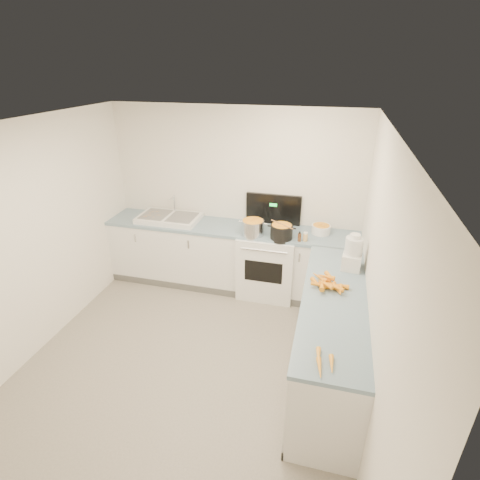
% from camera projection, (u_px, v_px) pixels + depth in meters
% --- Properties ---
extents(floor, '(3.50, 4.00, 0.00)m').
position_uv_depth(floor, '(188.00, 366.00, 4.06)').
color(floor, gray).
rests_on(floor, ground).
extents(ceiling, '(3.50, 4.00, 0.00)m').
position_uv_depth(ceiling, '(169.00, 130.00, 2.98)').
color(ceiling, white).
rests_on(ceiling, ground).
extents(wall_back, '(3.50, 0.00, 2.50)m').
position_uv_depth(wall_back, '(235.00, 198.00, 5.27)').
color(wall_back, white).
rests_on(wall_back, ground).
extents(wall_front, '(3.50, 0.00, 2.50)m').
position_uv_depth(wall_front, '(15.00, 468.00, 1.77)').
color(wall_front, white).
rests_on(wall_front, ground).
extents(wall_left, '(0.00, 4.00, 2.50)m').
position_uv_depth(wall_left, '(24.00, 245.00, 3.91)').
color(wall_left, white).
rests_on(wall_left, ground).
extents(wall_right, '(0.00, 4.00, 2.50)m').
position_uv_depth(wall_right, '(375.00, 292.00, 3.12)').
color(wall_right, white).
rests_on(wall_right, ground).
extents(counter_back, '(3.50, 0.62, 0.94)m').
position_uv_depth(counter_back, '(230.00, 257.00, 5.34)').
color(counter_back, white).
rests_on(counter_back, ground).
extents(counter_right, '(0.62, 2.20, 0.94)m').
position_uv_depth(counter_right, '(330.00, 337.00, 3.79)').
color(counter_right, white).
rests_on(counter_right, ground).
extents(stove, '(0.76, 0.65, 1.36)m').
position_uv_depth(stove, '(268.00, 262.00, 5.20)').
color(stove, white).
rests_on(stove, ground).
extents(sink, '(0.86, 0.52, 0.31)m').
position_uv_depth(sink, '(169.00, 218.00, 5.32)').
color(sink, white).
rests_on(sink, counter_back).
extents(steel_pot, '(0.38, 0.38, 0.22)m').
position_uv_depth(steel_pot, '(253.00, 228.00, 4.87)').
color(steel_pot, silver).
rests_on(steel_pot, stove).
extents(black_pot, '(0.34, 0.34, 0.20)m').
position_uv_depth(black_pot, '(281.00, 232.00, 4.77)').
color(black_pot, black).
rests_on(black_pot, stove).
extents(wooden_spoon, '(0.32, 0.24, 0.02)m').
position_uv_depth(wooden_spoon, '(282.00, 224.00, 4.72)').
color(wooden_spoon, '#AD7A47').
rests_on(wooden_spoon, black_pot).
extents(mixing_bowl, '(0.32, 0.32, 0.11)m').
position_uv_depth(mixing_bowl, '(321.00, 229.00, 4.92)').
color(mixing_bowl, white).
rests_on(mixing_bowl, counter_back).
extents(extract_bottle, '(0.04, 0.04, 0.11)m').
position_uv_depth(extract_bottle, '(299.00, 237.00, 4.70)').
color(extract_bottle, '#593319').
rests_on(extract_bottle, counter_back).
extents(spice_jar, '(0.06, 0.06, 0.10)m').
position_uv_depth(spice_jar, '(305.00, 237.00, 4.71)').
color(spice_jar, '#E5B266').
rests_on(spice_jar, counter_back).
extents(food_processor, '(0.22, 0.26, 0.41)m').
position_uv_depth(food_processor, '(353.00, 254.00, 4.04)').
color(food_processor, white).
rests_on(food_processor, counter_right).
extents(carrot_pile, '(0.39, 0.41, 0.09)m').
position_uv_depth(carrot_pile, '(328.00, 283.00, 3.76)').
color(carrot_pile, orange).
rests_on(carrot_pile, counter_right).
extents(peeled_carrots, '(0.15, 0.31, 0.04)m').
position_uv_depth(peeled_carrots, '(323.00, 363.00, 2.79)').
color(peeled_carrots, '#FFA026').
rests_on(peeled_carrots, counter_right).
extents(peelings, '(0.25, 0.26, 0.01)m').
position_uv_depth(peelings, '(153.00, 214.00, 5.35)').
color(peelings, tan).
rests_on(peelings, sink).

